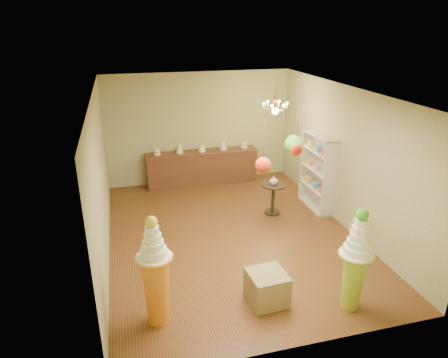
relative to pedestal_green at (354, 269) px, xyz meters
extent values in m
plane|color=#593518|center=(-1.20, 2.68, -0.72)|extent=(6.50, 6.50, 0.00)
plane|color=white|center=(-1.20, 2.68, 2.28)|extent=(6.50, 6.50, 0.00)
cube|color=tan|center=(-1.20, 5.93, 0.78)|extent=(5.00, 0.04, 3.00)
cube|color=tan|center=(-1.20, -0.57, 0.78)|extent=(5.00, 0.04, 3.00)
cube|color=tan|center=(-3.70, 2.68, 0.78)|extent=(0.04, 6.50, 3.00)
cube|color=tan|center=(1.30, 2.68, 0.78)|extent=(0.04, 6.50, 3.00)
cone|color=#9FBF29|center=(0.00, 0.00, -0.23)|extent=(0.48, 0.48, 0.96)
cylinder|color=white|center=(0.00, 0.00, 0.26)|extent=(0.64, 0.64, 0.03)
cylinder|color=white|center=(0.00, 0.00, 0.33)|extent=(0.52, 0.52, 0.11)
cylinder|color=white|center=(0.00, 0.00, 0.44)|extent=(0.43, 0.43, 0.11)
cylinder|color=white|center=(0.00, 0.00, 0.56)|extent=(0.35, 0.35, 0.11)
cylinder|color=white|center=(0.00, 0.00, 0.67)|extent=(0.29, 0.29, 0.11)
cylinder|color=white|center=(0.00, 0.00, 0.78)|extent=(0.24, 0.24, 0.11)
sphere|color=green|center=(0.00, 0.00, 0.91)|extent=(0.19, 0.19, 0.19)
cone|color=orange|center=(-2.96, 0.45, -0.15)|extent=(0.49, 0.49, 1.12)
cylinder|color=white|center=(-2.96, 0.45, 0.42)|extent=(0.59, 0.59, 0.03)
cylinder|color=white|center=(-2.96, 0.45, 0.49)|extent=(0.44, 0.44, 0.12)
cylinder|color=white|center=(-2.96, 0.45, 0.61)|extent=(0.35, 0.35, 0.12)
cylinder|color=white|center=(-2.96, 0.45, 0.72)|extent=(0.28, 0.28, 0.12)
cylinder|color=white|center=(-2.96, 0.45, 0.84)|extent=(0.23, 0.23, 0.12)
sphere|color=yellow|center=(-2.96, 0.45, 0.97)|extent=(0.17, 0.17, 0.17)
cube|color=olive|center=(-1.23, 0.46, -0.45)|extent=(0.62, 0.62, 0.53)
cube|color=#562E1B|center=(-1.20, 5.65, -0.27)|extent=(3.00, 0.50, 0.90)
cube|color=#562E1B|center=(-1.20, 5.65, 0.19)|extent=(3.04, 0.54, 0.03)
cylinder|color=white|center=(-2.40, 5.65, 0.28)|extent=(0.18, 0.18, 0.16)
cylinder|color=white|center=(-1.80, 5.65, 0.32)|extent=(0.18, 0.18, 0.24)
cylinder|color=white|center=(-1.20, 5.65, 0.28)|extent=(0.18, 0.18, 0.16)
cylinder|color=white|center=(-0.60, 5.65, 0.32)|extent=(0.18, 0.18, 0.24)
cylinder|color=white|center=(0.00, 5.65, 0.28)|extent=(0.18, 0.18, 0.16)
cube|color=beige|center=(1.28, 3.48, 0.18)|extent=(0.04, 1.20, 1.80)
cube|color=beige|center=(1.12, 3.48, -0.22)|extent=(0.30, 1.14, 0.03)
cube|color=beige|center=(1.12, 3.48, 0.23)|extent=(0.30, 1.14, 0.03)
cube|color=beige|center=(1.12, 3.48, 0.68)|extent=(0.30, 1.14, 0.03)
cylinder|color=black|center=(0.02, 3.42, -0.70)|extent=(0.49, 0.49, 0.04)
cylinder|color=black|center=(0.02, 3.42, -0.36)|extent=(0.10, 0.10, 0.71)
cylinder|color=black|center=(0.02, 3.42, 0.00)|extent=(0.73, 0.73, 0.04)
imported|color=beige|center=(0.02, 3.42, 0.12)|extent=(0.20, 0.20, 0.20)
cylinder|color=#3B352A|center=(-1.24, 0.80, 1.90)|extent=(0.01, 0.01, 0.77)
sphere|color=red|center=(-1.24, 0.80, 1.51)|extent=(0.24, 0.24, 0.24)
cylinder|color=#3B352A|center=(-0.40, 1.60, 1.91)|extent=(0.01, 0.01, 0.74)
sphere|color=green|center=(-0.40, 1.60, 1.54)|extent=(0.31, 0.31, 0.31)
cylinder|color=#3B352A|center=(-1.00, 0.21, 2.10)|extent=(0.01, 0.01, 0.37)
sphere|color=red|center=(-1.00, 0.21, 1.91)|extent=(0.16, 0.16, 0.16)
cylinder|color=#CA8247|center=(0.30, 4.23, 2.03)|extent=(0.02, 0.02, 0.50)
cylinder|color=#CA8247|center=(0.30, 4.23, 1.73)|extent=(0.10, 0.10, 0.30)
sphere|color=#FFEE8C|center=(0.30, 4.23, 1.53)|extent=(0.18, 0.18, 0.18)
camera|label=1|loc=(-3.23, -4.46, 3.52)|focal=32.00mm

